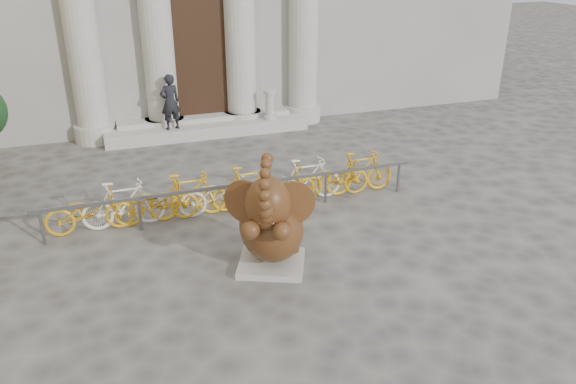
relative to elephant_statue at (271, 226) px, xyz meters
name	(u,v)px	position (x,y,z in m)	size (l,w,h in m)	color
ground	(329,309)	(0.48, -1.49, -0.83)	(80.00, 80.00, 0.00)	#474442
entrance_steps	(207,128)	(0.48, 7.91, -0.65)	(6.00, 1.20, 0.36)	#A8A59E
elephant_statue	(271,226)	(0.00, 0.00, 0.00)	(1.55, 1.81, 2.28)	#A8A59E
bike_rack	(234,189)	(-0.06, 2.46, -0.33)	(8.00, 0.53, 1.00)	slate
pedestrian	(170,102)	(-0.60, 7.59, 0.33)	(0.58, 0.38, 1.59)	black
balustrade_post	(270,106)	(2.36, 7.61, -0.06)	(0.37, 0.37, 0.89)	#A8A59E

